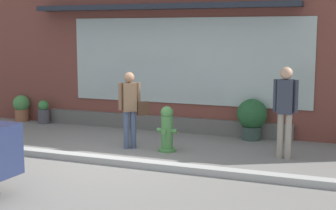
# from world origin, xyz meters

# --- Properties ---
(ground_plane) EXTENTS (60.00, 60.00, 0.00)m
(ground_plane) POSITION_xyz_m (0.00, 0.00, 0.00)
(ground_plane) COLOR gray
(curb_strip) EXTENTS (14.00, 0.24, 0.12)m
(curb_strip) POSITION_xyz_m (0.00, -0.20, 0.06)
(curb_strip) COLOR #B2B2AD
(curb_strip) RESTS_ON ground_plane
(storefront) EXTENTS (14.00, 0.81, 4.67)m
(storefront) POSITION_xyz_m (0.01, 3.19, 2.30)
(storefront) COLOR brown
(storefront) RESTS_ON ground_plane
(fire_hydrant) EXTENTS (0.41, 0.38, 0.91)m
(fire_hydrant) POSITION_xyz_m (0.89, 1.06, 0.45)
(fire_hydrant) COLOR #4C8C47
(fire_hydrant) RESTS_ON ground_plane
(pedestrian_with_handbag) EXTENTS (0.55, 0.41, 1.57)m
(pedestrian_with_handbag) POSITION_xyz_m (0.11, 1.03, 0.90)
(pedestrian_with_handbag) COLOR #475675
(pedestrian_with_handbag) RESTS_ON ground_plane
(pedestrian_passerby) EXTENTS (0.46, 0.23, 1.73)m
(pedestrian_passerby) POSITION_xyz_m (3.14, 1.36, 1.02)
(pedestrian_passerby) COLOR #9E9384
(pedestrian_passerby) RESTS_ON ground_plane
(potted_plant_corner_tall) EXTENTS (0.45, 0.45, 0.69)m
(potted_plant_corner_tall) POSITION_xyz_m (-4.02, 2.85, 0.37)
(potted_plant_corner_tall) COLOR #9E6042
(potted_plant_corner_tall) RESTS_ON ground_plane
(potted_plant_window_left) EXTENTS (0.67, 0.67, 0.91)m
(potted_plant_window_left) POSITION_xyz_m (2.24, 2.75, 0.51)
(potted_plant_window_left) COLOR #33473D
(potted_plant_window_left) RESTS_ON ground_plane
(potted_plant_by_entrance) EXTENTS (0.30, 0.30, 0.61)m
(potted_plant_by_entrance) POSITION_xyz_m (-3.23, 2.72, 0.30)
(potted_plant_by_entrance) COLOR #4C4C51
(potted_plant_by_entrance) RESTS_ON ground_plane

